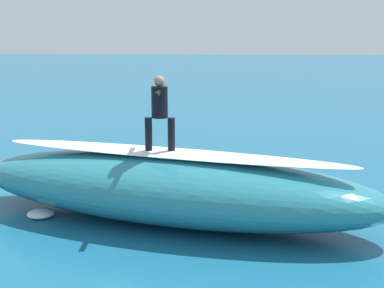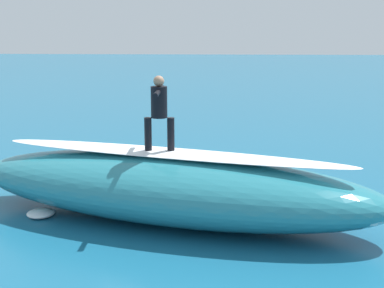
% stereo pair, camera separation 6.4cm
% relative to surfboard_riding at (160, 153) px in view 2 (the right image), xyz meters
% --- Properties ---
extents(ground_plane, '(120.00, 120.00, 0.00)m').
position_rel_surfboard_riding_xyz_m(ground_plane, '(0.44, -2.65, -1.40)').
color(ground_plane, '#196084').
extents(wave_crest, '(9.23, 5.00, 1.37)m').
position_rel_surfboard_riding_xyz_m(wave_crest, '(-0.20, 0.06, -0.71)').
color(wave_crest, teal).
rests_on(wave_crest, ground_plane).
extents(wave_foam_lip, '(7.48, 2.99, 0.08)m').
position_rel_surfboard_riding_xyz_m(wave_foam_lip, '(-0.20, 0.06, 0.01)').
color(wave_foam_lip, white).
rests_on(wave_foam_lip, wave_crest).
extents(surfboard_riding, '(2.04, 0.51, 0.06)m').
position_rel_surfboard_riding_xyz_m(surfboard_riding, '(0.00, 0.00, 0.00)').
color(surfboard_riding, '#E0563D').
rests_on(surfboard_riding, wave_crest).
extents(surfer_riding, '(0.61, 1.45, 1.53)m').
position_rel_surfboard_riding_xyz_m(surfer_riding, '(0.00, 0.00, 0.92)').
color(surfer_riding, black).
rests_on(surfer_riding, surfboard_riding).
extents(surfboard_paddling, '(0.88, 2.39, 0.06)m').
position_rel_surfboard_riding_xyz_m(surfboard_paddling, '(-1.08, -4.25, -1.36)').
color(surfboard_paddling, '#E0563D').
rests_on(surfboard_paddling, ground_plane).
extents(surfer_paddling, '(0.51, 1.60, 0.29)m').
position_rel_surfboard_riding_xyz_m(surfer_paddling, '(-1.06, -4.37, -1.21)').
color(surfer_paddling, black).
rests_on(surfer_paddling, surfboard_paddling).
extents(foam_patch_near, '(0.74, 0.75, 0.15)m').
position_rel_surfboard_riding_xyz_m(foam_patch_near, '(2.51, 0.04, -1.32)').
color(foam_patch_near, white).
rests_on(foam_patch_near, ground_plane).
extents(foam_patch_mid, '(1.31, 1.32, 0.18)m').
position_rel_surfboard_riding_xyz_m(foam_patch_mid, '(-1.16, -2.16, -1.31)').
color(foam_patch_mid, white).
rests_on(foam_patch_mid, ground_plane).
extents(foam_patch_far, '(1.16, 1.16, 0.15)m').
position_rel_surfboard_riding_xyz_m(foam_patch_far, '(-2.01, -2.82, -1.32)').
color(foam_patch_far, white).
rests_on(foam_patch_far, ground_plane).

